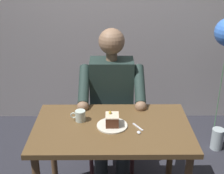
# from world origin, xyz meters

# --- Properties ---
(dining_table) EXTENTS (1.08, 0.65, 0.73)m
(dining_table) POSITION_xyz_m (0.00, 0.00, 0.63)
(dining_table) COLOR brown
(dining_table) RESTS_ON ground
(chair) EXTENTS (0.42, 0.42, 0.91)m
(chair) POSITION_xyz_m (0.00, -0.65, 0.50)
(chair) COLOR brown
(chair) RESTS_ON ground
(seated_person) EXTENTS (0.53, 0.58, 1.28)m
(seated_person) POSITION_xyz_m (0.00, -0.48, 0.67)
(seated_person) COLOR #21322E
(seated_person) RESTS_ON ground
(dessert_plate) EXTENTS (0.21, 0.21, 0.01)m
(dessert_plate) POSITION_xyz_m (0.00, 0.00, 0.74)
(dessert_plate) COLOR silver
(dessert_plate) RESTS_ON dining_table
(cake_slice) EXTENTS (0.09, 0.10, 0.10)m
(cake_slice) POSITION_xyz_m (0.00, -0.00, 0.78)
(cake_slice) COLOR #582E1D
(cake_slice) RESTS_ON dessert_plate
(coffee_cup) EXTENTS (0.11, 0.07, 0.08)m
(coffee_cup) POSITION_xyz_m (0.23, -0.08, 0.77)
(coffee_cup) COLOR silver
(coffee_cup) RESTS_ON dining_table
(dessert_spoon) EXTENTS (0.07, 0.14, 0.01)m
(dessert_spoon) POSITION_xyz_m (-0.18, 0.06, 0.73)
(dessert_spoon) COLOR silver
(dessert_spoon) RESTS_ON dining_table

